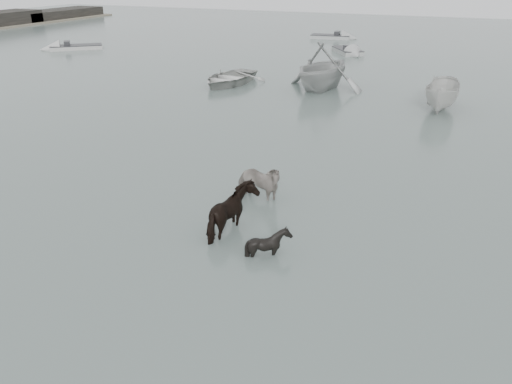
{
  "coord_description": "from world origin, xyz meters",
  "views": [
    {
      "loc": [
        4.53,
        -11.85,
        6.86
      ],
      "look_at": [
        -0.55,
        0.0,
        1.0
      ],
      "focal_mm": 35.0,
      "sensor_mm": 36.0,
      "label": 1
    }
  ],
  "objects_px": {
    "pony_pinto": "(258,177)",
    "rowboat_lead": "(229,76)",
    "pony_dark": "(234,206)",
    "pony_black": "(268,236)"
  },
  "relations": [
    {
      "from": "pony_pinto",
      "to": "rowboat_lead",
      "type": "bearing_deg",
      "value": 39.38
    },
    {
      "from": "pony_black",
      "to": "pony_pinto",
      "type": "bearing_deg",
      "value": 35.53
    },
    {
      "from": "pony_dark",
      "to": "pony_black",
      "type": "bearing_deg",
      "value": -139.69
    },
    {
      "from": "pony_pinto",
      "to": "pony_black",
      "type": "distance_m",
      "value": 3.43
    },
    {
      "from": "pony_dark",
      "to": "rowboat_lead",
      "type": "relative_size",
      "value": 0.33
    },
    {
      "from": "pony_pinto",
      "to": "pony_dark",
      "type": "xyz_separation_m",
      "value": [
        0.24,
        -2.29,
        0.06
      ]
    },
    {
      "from": "pony_dark",
      "to": "pony_black",
      "type": "relative_size",
      "value": 1.5
    },
    {
      "from": "pony_black",
      "to": "rowboat_lead",
      "type": "relative_size",
      "value": 0.22
    },
    {
      "from": "pony_pinto",
      "to": "rowboat_lead",
      "type": "height_order",
      "value": "pony_pinto"
    },
    {
      "from": "pony_dark",
      "to": "pony_black",
      "type": "distance_m",
      "value": 1.55
    }
  ]
}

